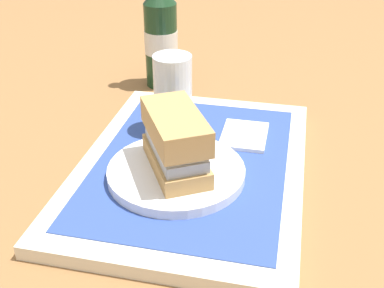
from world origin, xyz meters
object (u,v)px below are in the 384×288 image
at_px(plate, 176,172).
at_px(sandwich, 175,139).
at_px(beer_bottle, 161,35).
at_px(beer_glass, 173,89).

height_order(plate, sandwich, sandwich).
height_order(plate, beer_bottle, beer_bottle).
xyz_separation_m(beer_glass, beer_bottle, (0.22, 0.08, 0.01)).
distance_m(sandwich, beer_bottle, 0.37).
bearing_deg(beer_bottle, sandwich, -161.52).
bearing_deg(sandwich, plate, 180.00).
xyz_separation_m(plate, sandwich, (0.00, 0.00, 0.05)).
bearing_deg(plate, sandwich, 29.96).
bearing_deg(beer_bottle, beer_glass, -159.84).
distance_m(plate, beer_glass, 0.15).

